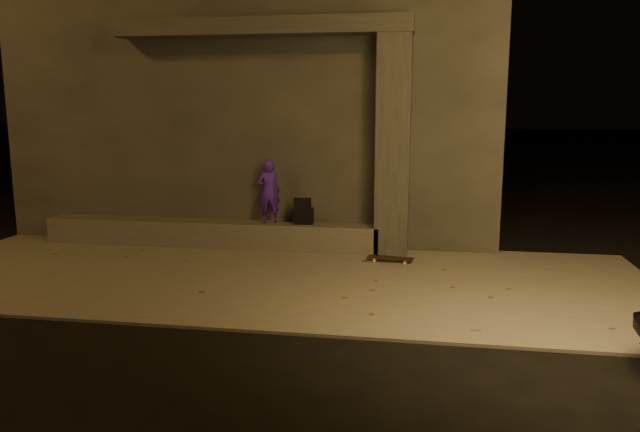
% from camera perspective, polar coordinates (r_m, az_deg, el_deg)
% --- Properties ---
extents(ground, '(120.00, 120.00, 0.00)m').
position_cam_1_polar(ground, '(7.43, -8.67, -9.83)').
color(ground, black).
rests_on(ground, ground).
extents(sidewalk, '(11.00, 4.40, 0.04)m').
position_cam_1_polar(sidewalk, '(9.25, -4.77, -5.57)').
color(sidewalk, slate).
rests_on(sidewalk, ground).
extents(building, '(9.00, 5.10, 5.22)m').
position_cam_1_polar(building, '(13.50, -4.29, 10.52)').
color(building, '#33302E').
rests_on(building, ground).
extents(ledge, '(6.00, 0.55, 0.45)m').
position_cam_1_polar(ledge, '(11.25, -9.98, -1.55)').
color(ledge, '#524F4A').
rests_on(ledge, sidewalk).
extents(column, '(0.55, 0.55, 3.60)m').
position_cam_1_polar(column, '(10.40, 6.70, 6.34)').
color(column, '#33302E').
rests_on(column, sidewalk).
extents(canopy, '(5.00, 0.70, 0.28)m').
position_cam_1_polar(canopy, '(10.84, -5.28, 16.80)').
color(canopy, '#33302E').
rests_on(canopy, column).
extents(skateboarder, '(0.45, 0.34, 1.10)m').
position_cam_1_polar(skateboarder, '(10.80, -4.69, 2.26)').
color(skateboarder, '#411AAC').
rests_on(skateboarder, ledge).
extents(backpack, '(0.34, 0.23, 0.47)m').
position_cam_1_polar(backpack, '(10.73, -1.51, 0.13)').
color(backpack, black).
rests_on(backpack, ledge).
extents(skateboard, '(0.75, 0.27, 0.08)m').
position_cam_1_polar(skateboard, '(10.02, 6.45, -3.85)').
color(skateboard, black).
rests_on(skateboard, sidewalk).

